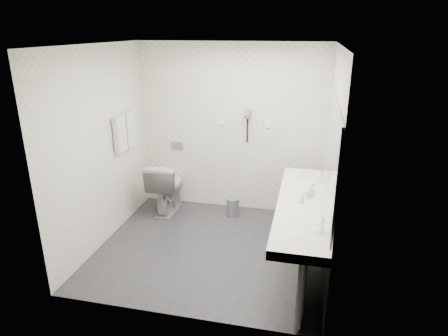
# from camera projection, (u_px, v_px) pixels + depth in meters

# --- Properties ---
(floor) EXTENTS (2.80, 2.80, 0.00)m
(floor) POSITION_uv_depth(u_px,v_px,m) (210.00, 248.00, 5.06)
(floor) COLOR #2C2C31
(floor) RESTS_ON ground
(ceiling) EXTENTS (2.80, 2.80, 0.00)m
(ceiling) POSITION_uv_depth(u_px,v_px,m) (207.00, 45.00, 4.21)
(ceiling) COLOR white
(ceiling) RESTS_ON wall_back
(wall_back) EXTENTS (2.80, 0.00, 2.80)m
(wall_back) POSITION_uv_depth(u_px,v_px,m) (231.00, 129.00, 5.83)
(wall_back) COLOR white
(wall_back) RESTS_ON floor
(wall_front) EXTENTS (2.80, 0.00, 2.80)m
(wall_front) POSITION_uv_depth(u_px,v_px,m) (171.00, 200.00, 3.44)
(wall_front) COLOR white
(wall_front) RESTS_ON floor
(wall_left) EXTENTS (0.00, 2.60, 2.60)m
(wall_left) POSITION_uv_depth(u_px,v_px,m) (101.00, 148.00, 4.92)
(wall_left) COLOR white
(wall_left) RESTS_ON floor
(wall_right) EXTENTS (0.00, 2.60, 2.60)m
(wall_right) POSITION_uv_depth(u_px,v_px,m) (331.00, 164.00, 4.34)
(wall_right) COLOR white
(wall_right) RESTS_ON floor
(vanity_counter) EXTENTS (0.55, 2.20, 0.10)m
(vanity_counter) POSITION_uv_depth(u_px,v_px,m) (302.00, 206.00, 4.37)
(vanity_counter) COLOR white
(vanity_counter) RESTS_ON floor
(vanity_panel) EXTENTS (0.03, 2.15, 0.75)m
(vanity_panel) POSITION_uv_depth(u_px,v_px,m) (302.00, 240.00, 4.51)
(vanity_panel) COLOR gray
(vanity_panel) RESTS_ON floor
(vanity_post_near) EXTENTS (0.06, 0.06, 0.75)m
(vanity_post_near) POSITION_uv_depth(u_px,v_px,m) (301.00, 297.00, 3.55)
(vanity_post_near) COLOR silver
(vanity_post_near) RESTS_ON floor
(vanity_post_far) EXTENTS (0.06, 0.06, 0.75)m
(vanity_post_far) POSITION_uv_depth(u_px,v_px,m) (307.00, 203.00, 5.46)
(vanity_post_far) COLOR silver
(vanity_post_far) RESTS_ON floor
(mirror) EXTENTS (0.02, 2.20, 1.05)m
(mirror) POSITION_uv_depth(u_px,v_px,m) (332.00, 152.00, 4.10)
(mirror) COLOR #B2BCC6
(mirror) RESTS_ON wall_right
(basin_near) EXTENTS (0.40, 0.31, 0.05)m
(basin_near) POSITION_uv_depth(u_px,v_px,m) (300.00, 231.00, 3.76)
(basin_near) COLOR white
(basin_near) RESTS_ON vanity_counter
(basin_far) EXTENTS (0.40, 0.31, 0.05)m
(basin_far) POSITION_uv_depth(u_px,v_px,m) (304.00, 182.00, 4.95)
(basin_far) COLOR white
(basin_far) RESTS_ON vanity_counter
(faucet_near) EXTENTS (0.04, 0.04, 0.15)m
(faucet_near) POSITION_uv_depth(u_px,v_px,m) (322.00, 225.00, 3.69)
(faucet_near) COLOR silver
(faucet_near) RESTS_ON vanity_counter
(faucet_far) EXTENTS (0.04, 0.04, 0.15)m
(faucet_far) POSITION_uv_depth(u_px,v_px,m) (321.00, 176.00, 4.88)
(faucet_far) COLOR silver
(faucet_far) RESTS_ON vanity_counter
(soap_bottle_a) EXTENTS (0.07, 0.07, 0.11)m
(soap_bottle_a) POSITION_uv_depth(u_px,v_px,m) (308.00, 193.00, 4.43)
(soap_bottle_a) COLOR beige
(soap_bottle_a) RESTS_ON vanity_counter
(soap_bottle_b) EXTENTS (0.09, 0.09, 0.09)m
(soap_bottle_b) POSITION_uv_depth(u_px,v_px,m) (311.00, 192.00, 4.51)
(soap_bottle_b) COLOR beige
(soap_bottle_b) RESTS_ON vanity_counter
(soap_bottle_c) EXTENTS (0.05, 0.05, 0.12)m
(soap_bottle_c) POSITION_uv_depth(u_px,v_px,m) (302.00, 198.00, 4.30)
(soap_bottle_c) COLOR beige
(soap_bottle_c) RESTS_ON vanity_counter
(glass_left) EXTENTS (0.07, 0.07, 0.10)m
(glass_left) POSITION_uv_depth(u_px,v_px,m) (313.00, 189.00, 4.58)
(glass_left) COLOR silver
(glass_left) RESTS_ON vanity_counter
(toilet) EXTENTS (0.46, 0.79, 0.79)m
(toilet) POSITION_uv_depth(u_px,v_px,m) (167.00, 186.00, 5.96)
(toilet) COLOR white
(toilet) RESTS_ON floor
(flush_plate) EXTENTS (0.18, 0.02, 0.12)m
(flush_plate) POSITION_uv_depth(u_px,v_px,m) (177.00, 145.00, 6.09)
(flush_plate) COLOR #B2B5BA
(flush_plate) RESTS_ON wall_back
(pedal_bin) EXTENTS (0.24, 0.24, 0.27)m
(pedal_bin) POSITION_uv_depth(u_px,v_px,m) (233.00, 207.00, 5.88)
(pedal_bin) COLOR #B2B5BA
(pedal_bin) RESTS_ON floor
(bin_lid) EXTENTS (0.19, 0.19, 0.02)m
(bin_lid) POSITION_uv_depth(u_px,v_px,m) (233.00, 199.00, 5.83)
(bin_lid) COLOR #B2B5BA
(bin_lid) RESTS_ON pedal_bin
(towel_rail) EXTENTS (0.02, 0.62, 0.02)m
(towel_rail) POSITION_uv_depth(u_px,v_px,m) (123.00, 115.00, 5.32)
(towel_rail) COLOR silver
(towel_rail) RESTS_ON wall_left
(towel_near) EXTENTS (0.07, 0.24, 0.48)m
(towel_near) POSITION_uv_depth(u_px,v_px,m) (120.00, 134.00, 5.26)
(towel_near) COLOR silver
(towel_near) RESTS_ON towel_rail
(towel_far) EXTENTS (0.07, 0.24, 0.48)m
(towel_far) POSITION_uv_depth(u_px,v_px,m) (129.00, 129.00, 5.52)
(towel_far) COLOR silver
(towel_far) RESTS_ON towel_rail
(dryer_cradle) EXTENTS (0.10, 0.04, 0.14)m
(dryer_cradle) POSITION_uv_depth(u_px,v_px,m) (248.00, 114.00, 5.66)
(dryer_cradle) COLOR gray
(dryer_cradle) RESTS_ON wall_back
(dryer_barrel) EXTENTS (0.08, 0.14, 0.08)m
(dryer_barrel) POSITION_uv_depth(u_px,v_px,m) (247.00, 113.00, 5.59)
(dryer_barrel) COLOR gray
(dryer_barrel) RESTS_ON dryer_cradle
(dryer_cord) EXTENTS (0.02, 0.02, 0.35)m
(dryer_cord) POSITION_uv_depth(u_px,v_px,m) (247.00, 131.00, 5.74)
(dryer_cord) COLOR black
(dryer_cord) RESTS_ON dryer_cradle
(switch_plate_a) EXTENTS (0.09, 0.02, 0.09)m
(switch_plate_a) POSITION_uv_depth(u_px,v_px,m) (221.00, 122.00, 5.81)
(switch_plate_a) COLOR white
(switch_plate_a) RESTS_ON wall_back
(switch_plate_b) EXTENTS (0.09, 0.02, 0.09)m
(switch_plate_b) POSITION_uv_depth(u_px,v_px,m) (268.00, 125.00, 5.67)
(switch_plate_b) COLOR white
(switch_plate_b) RESTS_ON wall_back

